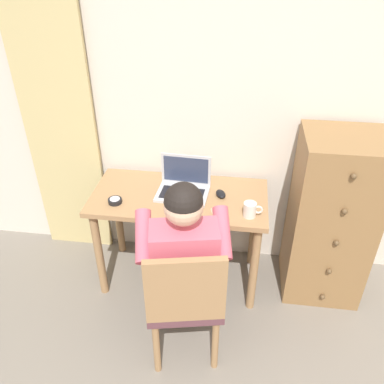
# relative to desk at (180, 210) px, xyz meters

# --- Properties ---
(wall_back) EXTENTS (4.80, 0.05, 2.50)m
(wall_back) POSITION_rel_desk_xyz_m (0.55, 0.36, 0.63)
(wall_back) COLOR beige
(wall_back) RESTS_ON ground_plane
(curtain_panel) EXTENTS (0.53, 0.03, 2.27)m
(curtain_panel) POSITION_rel_desk_xyz_m (-0.90, 0.29, 0.51)
(curtain_panel) COLOR #CCB77A
(curtain_panel) RESTS_ON ground_plane
(desk) EXTENTS (1.17, 0.58, 0.74)m
(desk) POSITION_rel_desk_xyz_m (0.00, 0.00, 0.00)
(desk) COLOR #9E754C
(desk) RESTS_ON ground_plane
(dresser) EXTENTS (0.52, 0.51, 1.21)m
(dresser) POSITION_rel_desk_xyz_m (1.02, 0.06, -0.02)
(dresser) COLOR olive
(dresser) RESTS_ON ground_plane
(chair) EXTENTS (0.49, 0.48, 0.89)m
(chair) POSITION_rel_desk_xyz_m (0.14, -0.67, -0.12)
(chair) COLOR brown
(chair) RESTS_ON ground_plane
(person_seated) EXTENTS (0.61, 0.64, 1.21)m
(person_seated) POSITION_rel_desk_xyz_m (0.10, -0.49, 0.06)
(person_seated) COLOR #33384C
(person_seated) RESTS_ON ground_plane
(laptop) EXTENTS (0.35, 0.27, 0.24)m
(laptop) POSITION_rel_desk_xyz_m (0.02, 0.05, 0.17)
(laptop) COLOR #B7BABF
(laptop) RESTS_ON desk
(computer_mouse) EXTENTS (0.09, 0.11, 0.03)m
(computer_mouse) POSITION_rel_desk_xyz_m (0.28, 0.03, 0.13)
(computer_mouse) COLOR black
(computer_mouse) RESTS_ON desk
(desk_clock) EXTENTS (0.09, 0.09, 0.03)m
(desk_clock) POSITION_rel_desk_xyz_m (-0.40, -0.14, 0.13)
(desk_clock) COLOR black
(desk_clock) RESTS_ON desk
(coffee_mug) EXTENTS (0.12, 0.08, 0.09)m
(coffee_mug) POSITION_rel_desk_xyz_m (0.47, -0.17, 0.17)
(coffee_mug) COLOR silver
(coffee_mug) RESTS_ON desk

